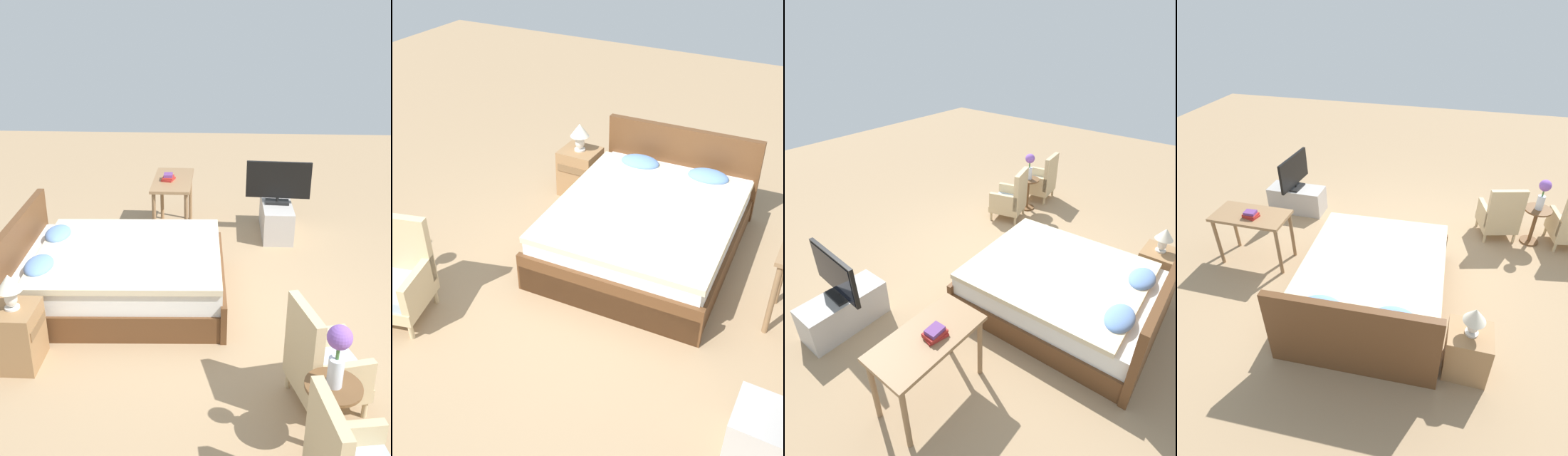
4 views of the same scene
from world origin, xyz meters
The scene contains 12 objects.
ground_plane centered at (0.00, 0.00, 0.00)m, with size 16.00×16.00×0.00m, color #A38460.
bed centered at (0.18, 1.05, 0.30)m, with size 1.85×2.26×0.96m.
armchair_by_window_left centered at (-2.45, -0.86, 0.37)m, with size 0.62×0.62×0.92m.
armchair_by_window_right centered at (-1.39, -0.86, 0.37)m, with size 0.66×0.66×0.92m.
side_table centered at (-1.91, -0.84, 0.38)m, with size 0.40×0.40×0.60m.
flower_vase centered at (-1.91, -0.84, 0.90)m, with size 0.17×0.17×0.48m.
nightstand centered at (-1.00, 1.74, 0.29)m, with size 0.44×0.41×0.57m.
table_lamp centered at (-1.00, 1.75, 0.79)m, with size 0.22×0.22×0.33m.
tv_stand centered at (2.04, -0.82, 0.22)m, with size 0.96×0.40×0.45m.
tv_flatscreen centered at (2.04, -0.82, 0.75)m, with size 0.22×0.87×0.58m.
vanity_desk centered at (2.02, 0.61, 0.66)m, with size 1.04×0.52×0.77m.
book_stack centered at (1.97, 0.67, 0.81)m, with size 0.23×0.19×0.09m.
Camera 3 is at (3.41, 2.36, 3.13)m, focal length 28.00 mm.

